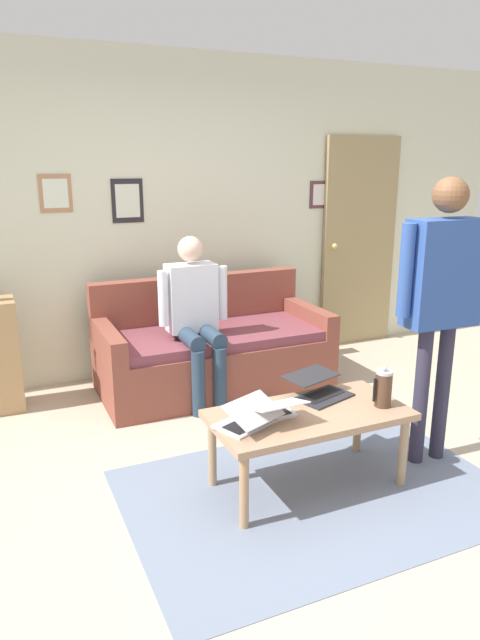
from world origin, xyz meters
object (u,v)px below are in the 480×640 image
(couch, at_px, (212,351))
(person_seated, at_px, (195,310))
(laptop_center, at_px, (270,410))
(person_standing, at_px, (442,287))
(laptop_right, at_px, (248,419))
(french_press, at_px, (383,388))
(coffee_table, at_px, (309,420))
(interior_door, at_px, (359,243))
(laptop_left, at_px, (319,389))

(couch, bearing_deg, person_seated, 45.72)
(laptop_center, bearing_deg, person_standing, 176.43)
(laptop_center, height_order, laptop_right, laptop_right)
(laptop_right, height_order, french_press, french_press)
(coffee_table, relative_size, person_standing, 0.64)
(person_standing, bearing_deg, laptop_center, -3.57)
(interior_door, xyz_separation_m, couch, (1.79, 0.53, -0.72))
(interior_door, relative_size, laptop_left, 5.01)
(person_seated, bearing_deg, coffee_table, 96.40)
(laptop_center, relative_size, person_standing, 0.20)
(laptop_center, height_order, person_standing, person_standing)
(coffee_table, distance_m, french_press, 0.47)
(laptop_center, xyz_separation_m, person_seated, (-0.08, -1.41, 0.22))
(couch, distance_m, person_seated, 0.53)
(person_standing, bearing_deg, laptop_left, -17.81)
(laptop_left, height_order, person_standing, person_standing)
(person_standing, bearing_deg, french_press, 7.97)
(french_press, bearing_deg, coffee_table, -13.56)
(interior_door, relative_size, person_seated, 1.60)
(interior_door, xyz_separation_m, laptop_left, (1.68, 2.02, -0.52))
(couch, height_order, laptop_right, couch)
(french_press, xyz_separation_m, person_standing, (-0.42, -0.06, 0.54))
(couch, relative_size, laptop_right, 4.82)
(laptop_center, xyz_separation_m, person_standing, (-1.08, 0.07, 0.61))
(person_standing, bearing_deg, coffee_table, -3.00)
(interior_door, bearing_deg, person_seated, 20.64)
(interior_door, bearing_deg, french_press, 58.10)
(couch, xyz_separation_m, laptop_left, (-0.11, 1.48, 0.20))
(coffee_table, distance_m, laptop_center, 0.26)
(laptop_center, relative_size, person_seated, 0.27)
(coffee_table, distance_m, laptop_right, 0.40)
(coffee_table, height_order, laptop_left, laptop_left)
(person_seated, bearing_deg, laptop_left, 104.76)
(laptop_left, xyz_separation_m, person_standing, (-0.67, 0.22, 0.61))
(coffee_table, relative_size, laptop_left, 2.74)
(couch, distance_m, coffee_table, 1.66)
(laptop_left, xyz_separation_m, person_seated, (0.33, -1.26, 0.22))
(laptop_right, xyz_separation_m, person_seated, (-0.23, -1.45, 0.23))
(coffee_table, bearing_deg, french_press, 166.44)
(laptop_left, height_order, laptop_center, laptop_center)
(couch, distance_m, laptop_left, 1.50)
(interior_door, xyz_separation_m, coffee_table, (1.85, 2.19, -0.62))
(couch, bearing_deg, interior_door, -163.47)
(laptop_left, bearing_deg, interior_door, -129.81)
(interior_door, relative_size, laptop_center, 5.96)
(person_seated, bearing_deg, person_standing, 124.27)
(laptop_left, height_order, laptop_right, laptop_right)
(person_seated, bearing_deg, couch, -134.28)
(coffee_table, bearing_deg, laptop_left, -134.85)
(laptop_center, distance_m, laptop_right, 0.16)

